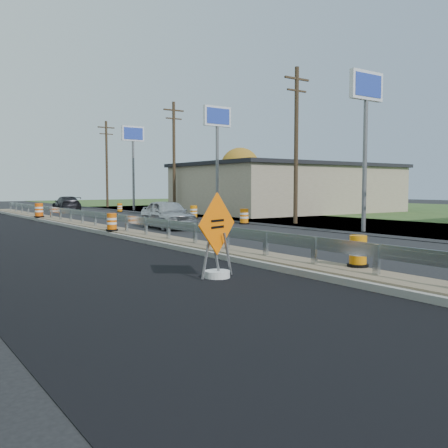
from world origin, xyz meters
TOP-DOWN VIEW (x-y plane):
  - ground at (0.00, 0.00)m, footprint 140.00×140.00m
  - milled_overlay at (-4.40, 10.00)m, footprint 7.20×120.00m
  - median at (0.00, 8.00)m, footprint 1.60×55.00m
  - guardrail at (0.00, 9.00)m, footprint 0.10×46.15m
  - retail_building_near at (20.99, 20.00)m, footprint 18.50×12.50m
  - pylon_sign_south at (10.50, 3.00)m, footprint 2.20×0.30m
  - pylon_sign_mid at (10.50, 16.00)m, footprint 2.20×0.30m
  - pylon_sign_north at (10.50, 30.00)m, footprint 2.20×0.30m
  - utility_pole_smid at (11.50, 9.00)m, footprint 1.90×0.26m
  - utility_pole_nmid at (11.50, 24.00)m, footprint 1.90×0.26m
  - utility_pole_north at (11.50, 39.00)m, footprint 1.90×0.26m
  - tree_far_yellow at (26.00, 34.00)m, footprint 4.62×4.62m
  - caution_sign at (-2.59, -3.23)m, footprint 1.44×0.64m
  - barrel_median_near at (0.55, -4.99)m, footprint 0.54×0.54m
  - barrel_median_mid at (-0.55, 8.41)m, footprint 0.55×0.55m
  - barrel_median_far at (-0.55, 20.85)m, footprint 0.64×0.64m
  - barrel_shoulder_near at (8.83, 10.64)m, footprint 0.64×0.64m
  - barrel_shoulder_mid at (9.20, 17.10)m, footprint 0.63×0.63m
  - barrel_shoulder_far at (8.39, 28.37)m, footprint 0.53×0.53m
  - car_silver at (3.53, 10.55)m, footprint 2.35×4.75m
  - car_dark_far at (4.85, 32.17)m, footprint 2.55×5.01m

SIDE VIEW (x-z plane):
  - ground at x=0.00m, z-range 0.00..0.00m
  - milled_overlay at x=-4.40m, z-range 0.00..0.01m
  - median at x=0.00m, z-range 0.00..0.23m
  - barrel_shoulder_far at x=8.39m, z-range -0.02..0.77m
  - barrel_shoulder_mid at x=9.20m, z-range -0.02..0.90m
  - barrel_shoulder_near at x=8.83m, z-range -0.02..0.92m
  - caution_sign at x=-2.59m, z-range -0.52..1.60m
  - barrel_median_near at x=0.55m, z-range 0.21..1.01m
  - barrel_median_mid at x=-0.55m, z-range 0.21..1.03m
  - barrel_median_far at x=-0.55m, z-range 0.21..1.15m
  - car_dark_far at x=4.85m, z-range 0.00..1.39m
  - guardrail at x=0.00m, z-range 0.37..1.09m
  - car_silver at x=3.53m, z-range 0.00..1.56m
  - retail_building_near at x=20.99m, z-range 0.02..4.29m
  - tree_far_yellow at x=26.00m, z-range 1.11..7.97m
  - utility_pole_smid at x=11.50m, z-range 0.23..9.63m
  - utility_pole_nmid at x=11.50m, z-range 0.23..9.63m
  - utility_pole_north at x=11.50m, z-range 0.23..9.63m
  - pylon_sign_south at x=10.50m, z-range 2.53..10.43m
  - pylon_sign_mid at x=10.50m, z-range 2.53..10.43m
  - pylon_sign_north at x=10.50m, z-range 2.53..10.43m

